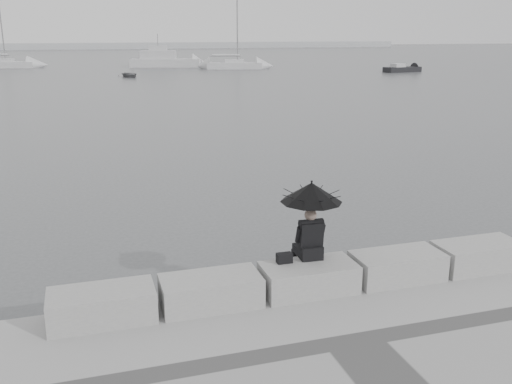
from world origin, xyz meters
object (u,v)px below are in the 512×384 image
object	(u,v)px
sailboat_left	(2,64)
dinghy	(130,75)
motor_cruiser	(165,60)
seated_person	(311,204)
sailboat_right	(234,65)
small_motorboat	(402,69)

from	to	relation	value
sailboat_left	dinghy	distance (m)	25.73
motor_cruiser	dinghy	world-z (taller)	motor_cruiser
seated_person	sailboat_right	xyz separation A→B (m)	(16.14, 64.77, -1.45)
seated_person	dinghy	bearing A→B (deg)	90.92
sailboat_left	dinghy	xyz separation A→B (m)	(14.84, -21.02, -0.26)
sailboat_right	motor_cruiser	xyz separation A→B (m)	(-8.00, 6.29, 0.36)
sailboat_left	sailboat_right	world-z (taller)	same
dinghy	motor_cruiser	bearing A→B (deg)	53.56
seated_person	small_motorboat	bearing A→B (deg)	60.27
sailboat_left	small_motorboat	xyz separation A→B (m)	(46.87, -22.73, -0.20)
seated_person	sailboat_right	bearing A→B (deg)	78.86
sailboat_left	seated_person	bearing A→B (deg)	-69.94
sailboat_left	sailboat_right	size ratio (longest dim) A/B	1.00
sailboat_right	dinghy	bearing A→B (deg)	-131.47
sailboat_right	small_motorboat	xyz separation A→B (m)	(17.74, -11.75, -0.21)
motor_cruiser	small_motorboat	bearing A→B (deg)	-20.55
small_motorboat	sailboat_left	bearing A→B (deg)	144.34
sailboat_right	sailboat_left	bearing A→B (deg)	172.80
motor_cruiser	dinghy	distance (m)	17.52
sailboat_left	dinghy	bearing A→B (deg)	-44.46
sailboat_left	small_motorboat	bearing A→B (deg)	-15.54
sailboat_left	motor_cruiser	world-z (taller)	sailboat_left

